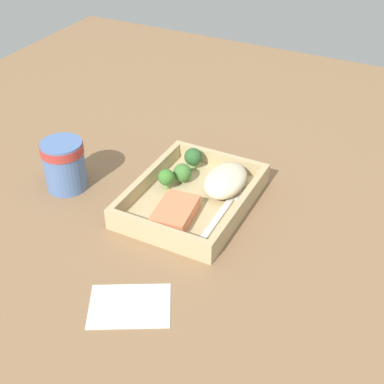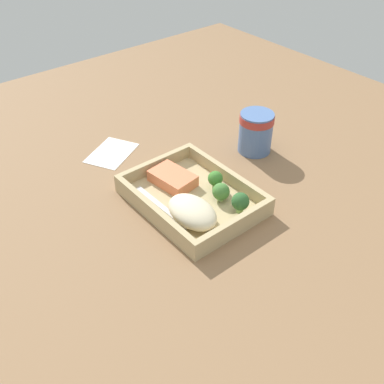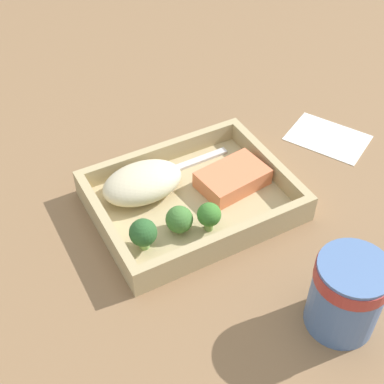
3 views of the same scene
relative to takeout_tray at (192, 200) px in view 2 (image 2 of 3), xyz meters
The scene contains 11 objects.
ground_plane 1.60cm from the takeout_tray, ahead, with size 160.00×160.00×2.00cm, color olive.
takeout_tray is the anchor object (origin of this frame).
tray_rim 2.01cm from the takeout_tray, ahead, with size 25.87×19.90×2.81cm.
salmon_fillet 6.60cm from the takeout_tray, behind, with size 9.23×6.06×2.45cm, color #EE7D51.
mashed_potatoes 7.25cm from the takeout_tray, 38.80° to the right, with size 11.13×7.30×4.19cm, color beige.
broccoli_floret_1 6.27cm from the takeout_tray, 45.34° to the left, with size 3.48×3.48×3.77cm.
broccoli_floret_2 10.55cm from the takeout_tray, 25.77° to the left, with size 3.45×3.45×4.31cm.
broccoli_floret_3 6.41cm from the takeout_tray, 83.66° to the left, with size 3.07×3.07×4.14cm.
fork 6.57cm from the takeout_tray, 92.63° to the right, with size 15.83×2.27×0.44cm.
paper_cup 24.74cm from the takeout_tray, 103.72° to the left, with size 7.88×7.88×9.61cm.
receipt_slip 26.06cm from the takeout_tray, behind, with size 8.44×11.75×0.24cm, color white.
Camera 2 is at (53.95, -44.22, 57.63)cm, focal length 42.00 mm.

